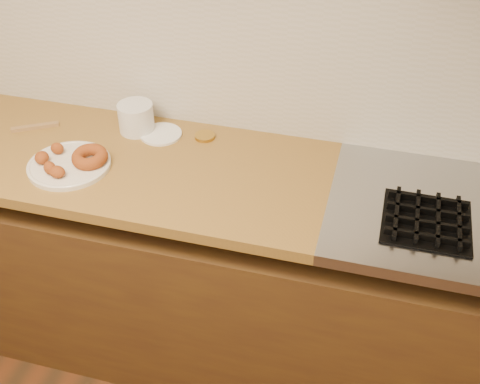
% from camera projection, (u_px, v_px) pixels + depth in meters
% --- Properties ---
extents(wall_back, '(4.00, 0.02, 2.70)m').
position_uv_depth(wall_back, '(206.00, 3.00, 1.98)').
color(wall_back, tan).
rests_on(wall_back, ground).
extents(base_cabinet, '(3.60, 0.60, 0.77)m').
position_uv_depth(base_cabinet, '(190.00, 274.00, 2.34)').
color(base_cabinet, '#4E3314').
rests_on(base_cabinet, floor).
extents(butcher_block, '(2.30, 0.62, 0.04)m').
position_uv_depth(butcher_block, '(13.00, 144.00, 2.17)').
color(butcher_block, olive).
rests_on(butcher_block, base_cabinet).
extents(backsplash, '(3.60, 0.02, 0.60)m').
position_uv_depth(backsplash, '(206.00, 47.00, 2.07)').
color(backsplash, '#BBB6AA').
rests_on(backsplash, wall_back).
extents(donut_plate, '(0.28, 0.28, 0.02)m').
position_uv_depth(donut_plate, '(69.00, 165.00, 2.02)').
color(donut_plate, silver).
rests_on(donut_plate, butcher_block).
extents(ring_donut, '(0.12, 0.13, 0.05)m').
position_uv_depth(ring_donut, '(90.00, 157.00, 2.01)').
color(ring_donut, '#9B4C23').
rests_on(ring_donut, donut_plate).
extents(fried_dough_chunks, '(0.15, 0.17, 0.04)m').
position_uv_depth(fried_dough_chunks, '(51.00, 162.00, 1.98)').
color(fried_dough_chunks, '#9B4C23').
rests_on(fried_dough_chunks, donut_plate).
extents(plastic_tub, '(0.15, 0.15, 0.11)m').
position_uv_depth(plastic_tub, '(136.00, 118.00, 2.17)').
color(plastic_tub, silver).
rests_on(plastic_tub, butcher_block).
extents(tub_lid, '(0.18, 0.18, 0.01)m').
position_uv_depth(tub_lid, '(161.00, 134.00, 2.18)').
color(tub_lid, white).
rests_on(tub_lid, butcher_block).
extents(brass_jar_lid, '(0.08, 0.08, 0.01)m').
position_uv_depth(brass_jar_lid, '(205.00, 136.00, 2.16)').
color(brass_jar_lid, '#AD8431').
rests_on(brass_jar_lid, butcher_block).
extents(wooden_utensil, '(0.16, 0.11, 0.01)m').
position_uv_depth(wooden_utensil, '(35.00, 127.00, 2.21)').
color(wooden_utensil, olive).
rests_on(wooden_utensil, butcher_block).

